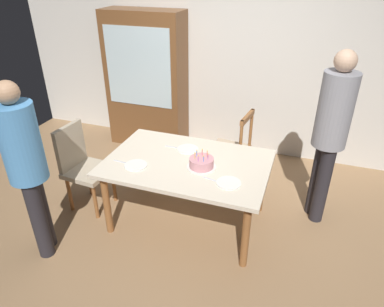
{
  "coord_description": "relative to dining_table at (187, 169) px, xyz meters",
  "views": [
    {
      "loc": [
        1.01,
        -2.73,
        2.43
      ],
      "look_at": [
        0.05,
        0.0,
        0.82
      ],
      "focal_mm": 32.41,
      "sensor_mm": 36.0,
      "label": 1
    }
  ],
  "objects": [
    {
      "name": "ground",
      "position": [
        0.0,
        0.0,
        -0.64
      ],
      "size": [
        6.4,
        6.4,
        0.0
      ],
      "primitive_type": "plane",
      "color": "#93704C"
    },
    {
      "name": "back_wall",
      "position": [
        0.0,
        1.85,
        0.66
      ],
      "size": [
        6.4,
        0.1,
        2.6
      ],
      "primitive_type": "cube",
      "color": "beige",
      "rests_on": "ground"
    },
    {
      "name": "dining_table",
      "position": [
        0.0,
        0.0,
        0.0
      ],
      "size": [
        1.58,
        1.05,
        0.72
      ],
      "color": "beige",
      "rests_on": "ground"
    },
    {
      "name": "birthday_cake",
      "position": [
        0.17,
        -0.06,
        0.13
      ],
      "size": [
        0.28,
        0.28,
        0.17
      ],
      "color": "silver",
      "rests_on": "dining_table"
    },
    {
      "name": "plate_near_celebrant",
      "position": [
        -0.44,
        -0.24,
        0.09
      ],
      "size": [
        0.22,
        0.22,
        0.01
      ],
      "primitive_type": "cylinder",
      "color": "white",
      "rests_on": "dining_table"
    },
    {
      "name": "plate_far_side",
      "position": [
        -0.08,
        0.24,
        0.09
      ],
      "size": [
        0.22,
        0.22,
        0.01
      ],
      "primitive_type": "cylinder",
      "color": "white",
      "rests_on": "dining_table"
    },
    {
      "name": "plate_near_guest",
      "position": [
        0.48,
        -0.24,
        0.09
      ],
      "size": [
        0.22,
        0.22,
        0.01
      ],
      "primitive_type": "cylinder",
      "color": "white",
      "rests_on": "dining_table"
    },
    {
      "name": "fork_near_celebrant",
      "position": [
        -0.6,
        -0.22,
        0.08
      ],
      "size": [
        0.18,
        0.03,
        0.01
      ],
      "primitive_type": "cube",
      "rotation": [
        0.0,
        0.0,
        -0.05
      ],
      "color": "silver",
      "rests_on": "dining_table"
    },
    {
      "name": "fork_far_side",
      "position": [
        -0.24,
        0.23,
        0.08
      ],
      "size": [
        0.18,
        0.02,
        0.01
      ],
      "primitive_type": "cube",
      "rotation": [
        0.0,
        0.0,
        0.03
      ],
      "color": "silver",
      "rests_on": "dining_table"
    },
    {
      "name": "fork_near_guest",
      "position": [
        0.32,
        -0.23,
        0.08
      ],
      "size": [
        0.18,
        0.06,
        0.01
      ],
      "primitive_type": "cube",
      "rotation": [
        0.0,
        0.0,
        -0.23
      ],
      "color": "silver",
      "rests_on": "dining_table"
    },
    {
      "name": "chair_spindle_back",
      "position": [
        0.25,
        0.84,
        -0.18
      ],
      "size": [
        0.49,
        0.49,
        0.95
      ],
      "color": "tan",
      "rests_on": "ground"
    },
    {
      "name": "chair_upholstered",
      "position": [
        -1.18,
        -0.1,
        -0.11
      ],
      "size": [
        0.47,
        0.47,
        0.95
      ],
      "color": "tan",
      "rests_on": "ground"
    },
    {
      "name": "person_celebrant",
      "position": [
        -1.12,
        -0.84,
        0.31
      ],
      "size": [
        0.32,
        0.32,
        1.67
      ],
      "color": "#262328",
      "rests_on": "ground"
    },
    {
      "name": "person_guest",
      "position": [
        1.27,
        0.53,
        0.38
      ],
      "size": [
        0.32,
        0.32,
        1.78
      ],
      "color": "#262328",
      "rests_on": "ground"
    },
    {
      "name": "china_cabinet",
      "position": [
        -1.18,
        1.56,
        0.31
      ],
      "size": [
        1.1,
        0.45,
        1.9
      ],
      "color": "brown",
      "rests_on": "ground"
    }
  ]
}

